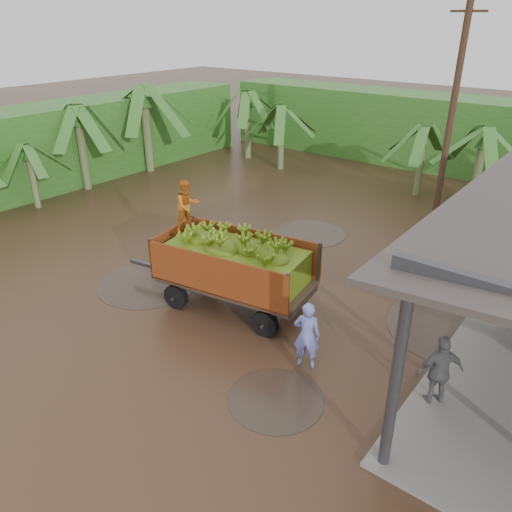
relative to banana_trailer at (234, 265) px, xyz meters
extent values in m
plane|color=black|center=(0.30, 1.17, -1.26)|extent=(100.00, 100.00, 0.00)
cube|color=#2D661E|center=(-1.70, 17.17, 0.54)|extent=(22.00, 3.00, 3.60)
cube|color=#2D661E|center=(-13.70, 5.17, 0.54)|extent=(3.00, 18.00, 3.60)
cube|color=#47474C|center=(-2.81, -0.45, -0.75)|extent=(1.64, 0.37, 0.11)
imported|color=#C26016|center=(-1.49, -0.13, 1.37)|extent=(0.70, 0.80, 1.42)
imported|color=#747ED4|center=(2.97, -1.01, -0.43)|extent=(0.71, 0.61, 1.65)
imported|color=slate|center=(5.76, -0.44, -0.43)|extent=(0.98, 0.97, 1.65)
cylinder|color=#47301E|center=(2.09, 9.61, 2.72)|extent=(0.24, 0.24, 7.96)
cube|color=#47301E|center=(2.09, 9.61, 6.11)|extent=(1.20, 0.08, 0.08)
camera|label=1|loc=(7.74, -8.98, 6.00)|focal=35.00mm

